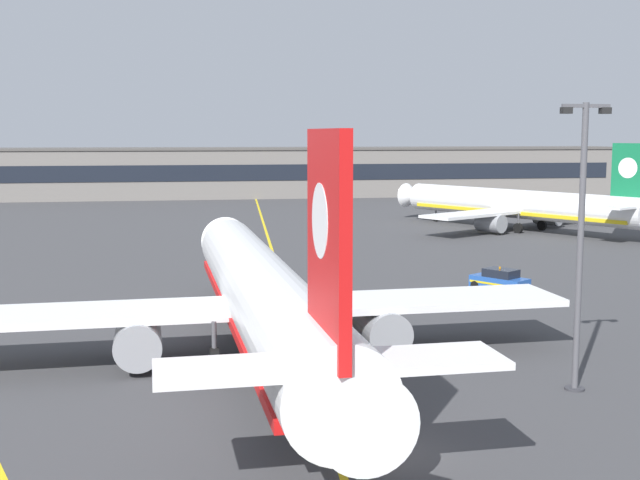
{
  "coord_description": "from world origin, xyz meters",
  "views": [
    {
      "loc": [
        -7.08,
        -27.77,
        11.51
      ],
      "look_at": [
        0.1,
        15.75,
        5.8
      ],
      "focal_mm": 46.45,
      "sensor_mm": 36.0,
      "label": 1
    }
  ],
  "objects_px": {
    "safety_cone_by_nose_gear": "(252,294)",
    "airliner_foreground": "(263,296)",
    "apron_lamp_post": "(580,242)",
    "service_car_second": "(500,280)",
    "airliner_background": "(519,205)"
  },
  "relations": [
    {
      "from": "apron_lamp_post",
      "to": "safety_cone_by_nose_gear",
      "type": "height_order",
      "value": "apron_lamp_post"
    },
    {
      "from": "airliner_foreground",
      "to": "apron_lamp_post",
      "type": "distance_m",
      "value": 15.55
    },
    {
      "from": "service_car_second",
      "to": "apron_lamp_post",
      "type": "bearing_deg",
      "value": -103.5
    },
    {
      "from": "safety_cone_by_nose_gear",
      "to": "airliner_foreground",
      "type": "bearing_deg",
      "value": -92.87
    },
    {
      "from": "airliner_background",
      "to": "service_car_second",
      "type": "relative_size",
      "value": 7.47
    },
    {
      "from": "airliner_foreground",
      "to": "airliner_background",
      "type": "distance_m",
      "value": 62.91
    },
    {
      "from": "airliner_background",
      "to": "safety_cone_by_nose_gear",
      "type": "bearing_deg",
      "value": -134.45
    },
    {
      "from": "airliner_foreground",
      "to": "service_car_second",
      "type": "xyz_separation_m",
      "value": [
        18.98,
        15.98,
        -2.6
      ]
    },
    {
      "from": "apron_lamp_post",
      "to": "safety_cone_by_nose_gear",
      "type": "relative_size",
      "value": 23.33
    },
    {
      "from": "airliner_foreground",
      "to": "apron_lamp_post",
      "type": "relative_size",
      "value": 3.23
    },
    {
      "from": "apron_lamp_post",
      "to": "safety_cone_by_nose_gear",
      "type": "bearing_deg",
      "value": 118.13
    },
    {
      "from": "airliner_foreground",
      "to": "service_car_second",
      "type": "distance_m",
      "value": 24.95
    },
    {
      "from": "airliner_background",
      "to": "service_car_second",
      "type": "height_order",
      "value": "airliner_background"
    },
    {
      "from": "apron_lamp_post",
      "to": "service_car_second",
      "type": "bearing_deg",
      "value": 76.5
    },
    {
      "from": "service_car_second",
      "to": "safety_cone_by_nose_gear",
      "type": "distance_m",
      "value": 18.16
    }
  ]
}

